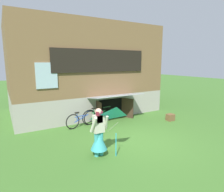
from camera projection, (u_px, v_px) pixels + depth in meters
name	position (u px, v px, depth m)	size (l,w,h in m)	color
ground_plane	(137.00, 140.00, 7.28)	(60.00, 60.00, 0.00)	#3D6B28
log_house	(83.00, 70.00, 11.48)	(8.05, 6.02, 4.99)	#9E998E
person	(99.00, 136.00, 5.96)	(0.61, 0.52, 1.55)	teal
kite	(116.00, 121.00, 5.52)	(1.03, 1.08, 1.54)	#2DB2CC
bicycle_green	(98.00, 115.00, 9.28)	(1.74, 0.22, 0.79)	black
bicycle_blue	(82.00, 119.00, 8.73)	(1.58, 0.35, 0.73)	black
wooden_crate	(170.00, 117.00, 9.71)	(0.36, 0.31, 0.33)	brown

